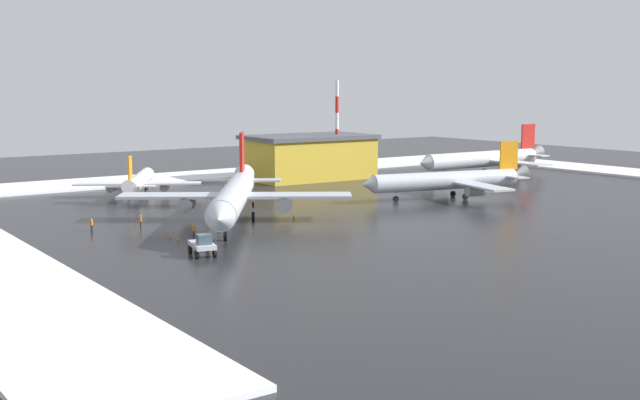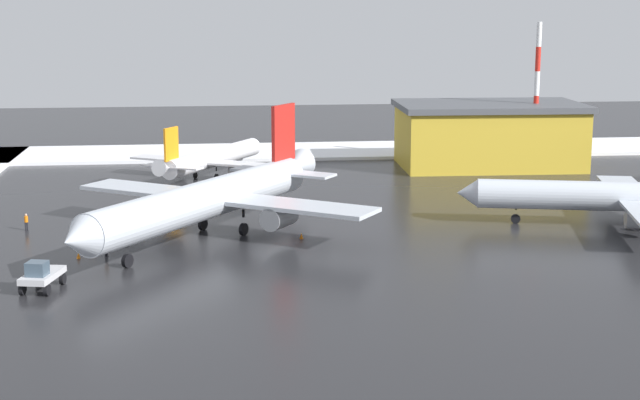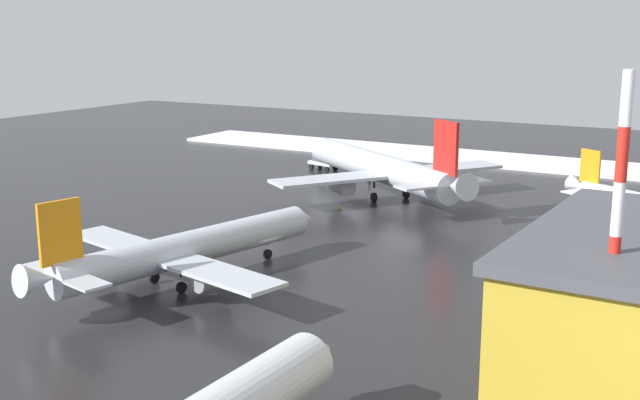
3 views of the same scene
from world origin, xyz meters
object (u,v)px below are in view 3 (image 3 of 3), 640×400
(ground_crew_by_nose_gear, at_px, (370,174))
(antenna_mast, at_px, (616,236))
(airplane_foreground_jet, at_px, (381,168))
(ground_crew_beside_wing, at_px, (443,178))
(pushback_tug, at_px, (322,162))
(traffic_cone_wingtip_side, at_px, (374,176))
(traffic_cone_mid_line, at_px, (340,206))
(ground_crew_near_tug, at_px, (464,171))
(airplane_distant_tail, at_px, (184,249))
(traffic_cone_near_nose, at_px, (388,177))

(ground_crew_by_nose_gear, relative_size, antenna_mast, 0.09)
(airplane_foreground_jet, distance_m, ground_crew_by_nose_gear, 11.42)
(ground_crew_by_nose_gear, height_order, ground_crew_beside_wing, same)
(pushback_tug, distance_m, traffic_cone_wingtip_side, 9.83)
(traffic_cone_mid_line, distance_m, traffic_cone_wingtip_side, 20.93)
(ground_crew_by_nose_gear, height_order, ground_crew_near_tug, same)
(airplane_foreground_jet, relative_size, ground_crew_beside_wing, 19.82)
(ground_crew_near_tug, bearing_deg, airplane_foreground_jet, 32.60)
(traffic_cone_wingtip_side, bearing_deg, ground_crew_beside_wing, -88.73)
(airplane_foreground_jet, relative_size, ground_crew_by_nose_gear, 19.82)
(ground_crew_by_nose_gear, relative_size, traffic_cone_mid_line, 3.11)
(airplane_foreground_jet, relative_size, pushback_tug, 6.81)
(ground_crew_beside_wing, xyz_separation_m, traffic_cone_mid_line, (-20.50, 5.55, -0.70))
(airplane_foreground_jet, bearing_deg, traffic_cone_mid_line, 115.01)
(ground_crew_near_tug, height_order, traffic_cone_mid_line, ground_crew_near_tug)
(airplane_foreground_jet, bearing_deg, ground_crew_near_tug, -71.06)
(airplane_foreground_jet, height_order, traffic_cone_mid_line, airplane_foreground_jet)
(traffic_cone_wingtip_side, bearing_deg, antenna_mast, -142.31)
(airplane_distant_tail, bearing_deg, ground_crew_near_tug, 8.87)
(ground_crew_near_tug, distance_m, antenna_mast, 70.32)
(traffic_cone_mid_line, bearing_deg, airplane_foreground_jet, -9.24)
(antenna_mast, distance_m, traffic_cone_wingtip_side, 71.08)
(antenna_mast, distance_m, traffic_cone_near_nose, 69.69)
(ground_crew_near_tug, height_order, antenna_mast, antenna_mast)
(ground_crew_by_nose_gear, xyz_separation_m, traffic_cone_near_nose, (2.34, -1.82, -0.70))
(ground_crew_near_tug, distance_m, traffic_cone_mid_line, 27.55)
(traffic_cone_near_nose, xyz_separation_m, traffic_cone_wingtip_side, (0.02, 2.29, 0.00))
(traffic_cone_mid_line, bearing_deg, antenna_mast, -133.17)
(ground_crew_beside_wing, xyz_separation_m, traffic_cone_wingtip_side, (-0.24, 10.80, -0.70))
(ground_crew_beside_wing, relative_size, antenna_mast, 0.09)
(airplane_distant_tail, height_order, ground_crew_near_tug, airplane_distant_tail)
(ground_crew_beside_wing, height_order, traffic_cone_near_nose, ground_crew_beside_wing)
(airplane_foreground_jet, bearing_deg, traffic_cone_near_nose, -34.92)
(airplane_distant_tail, height_order, pushback_tug, airplane_distant_tail)
(ground_crew_near_tug, relative_size, antenna_mast, 0.09)
(airplane_distant_tail, relative_size, antenna_mast, 1.57)
(traffic_cone_wingtip_side, bearing_deg, airplane_foreground_jet, -149.94)
(ground_crew_near_tug, distance_m, traffic_cone_wingtip_side, 13.35)
(pushback_tug, height_order, traffic_cone_wingtip_side, pushback_tug)
(airplane_distant_tail, bearing_deg, pushback_tug, 30.51)
(traffic_cone_near_nose, bearing_deg, antenna_mast, -143.80)
(traffic_cone_mid_line, bearing_deg, traffic_cone_wingtip_side, 14.54)
(ground_crew_by_nose_gear, relative_size, ground_crew_beside_wing, 1.00)
(ground_crew_near_tug, height_order, traffic_cone_wingtip_side, ground_crew_near_tug)
(airplane_distant_tail, relative_size, pushback_tug, 6.21)
(airplane_distant_tail, distance_m, ground_crew_beside_wing, 52.77)
(antenna_mast, height_order, traffic_cone_near_nose, antenna_mast)
(ground_crew_by_nose_gear, xyz_separation_m, traffic_cone_wingtip_side, (2.37, 0.48, -0.70))
(ground_crew_beside_wing, relative_size, ground_crew_near_tug, 1.00)
(ground_crew_near_tug, relative_size, traffic_cone_near_nose, 3.11)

